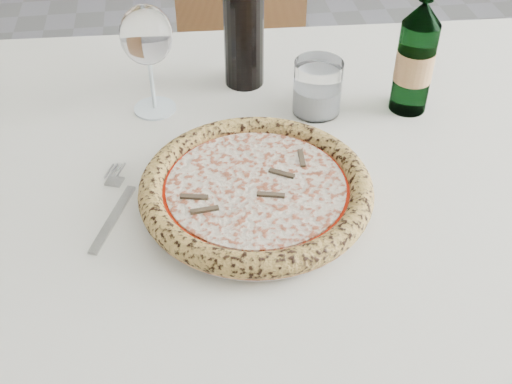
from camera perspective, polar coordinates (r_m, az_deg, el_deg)
The scene contains 9 objects.
dining_table at distance 1.08m, azimuth -0.74°, elevation -0.62°, with size 1.61×1.00×0.76m.
chair_far at distance 1.86m, azimuth -0.97°, elevation 13.17°, with size 0.38×0.38×0.93m.
plate at distance 0.95m, azimuth -0.00°, elevation -0.51°, with size 0.31×0.31×0.02m.
pizza at distance 0.94m, azimuth -0.00°, elevation 0.30°, with size 0.34×0.34×0.04m.
fork at distance 0.97m, azimuth -12.55°, elevation -1.27°, with size 0.07×0.20×0.00m.
wine_glass at distance 1.10m, azimuth -9.71°, elevation 13.38°, with size 0.09×0.09×0.20m.
tumbler at distance 1.13m, azimuth 5.46°, elevation 8.98°, with size 0.08×0.08×0.10m.
beer_bottle at distance 1.14m, azimuth 14.01°, elevation 11.55°, with size 0.07×0.07×0.25m.
wine_bottle at distance 1.17m, azimuth -1.10°, elevation 15.07°, with size 0.07×0.07×0.30m.
Camera 1 is at (-0.23, -0.57, 1.39)m, focal length 45.00 mm.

